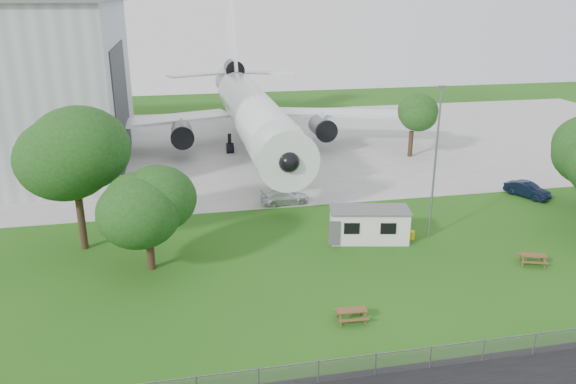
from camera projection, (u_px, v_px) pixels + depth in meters
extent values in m
plane|color=#2D6718|center=(355.00, 283.00, 37.84)|extent=(160.00, 160.00, 0.00)
cube|color=#B7B7B2|center=(264.00, 145.00, 72.97)|extent=(120.00, 46.00, 0.03)
cube|color=#2D3033|center=(122.00, 105.00, 62.93)|extent=(0.16, 16.00, 12.96)
cylinder|color=white|center=(253.00, 113.00, 67.21)|extent=(5.40, 34.00, 5.40)
cone|color=white|center=(283.00, 154.00, 49.65)|extent=(5.40, 5.50, 5.40)
cone|color=white|center=(233.00, 81.00, 86.36)|extent=(4.86, 9.00, 4.86)
cube|color=white|center=(147.00, 121.00, 68.22)|extent=(21.36, 10.77, 0.36)
cube|color=white|center=(345.00, 113.00, 72.92)|extent=(21.36, 10.77, 0.36)
cube|color=white|center=(232.00, 43.00, 84.48)|extent=(0.46, 9.96, 12.17)
cylinder|color=#515459|center=(182.00, 134.00, 65.85)|extent=(2.50, 4.20, 2.50)
cylinder|color=#515459|center=(322.00, 127.00, 69.05)|extent=(2.50, 4.20, 2.50)
cylinder|color=#515459|center=(234.00, 69.00, 84.78)|extent=(2.60, 4.50, 2.60)
cylinder|color=black|center=(276.00, 183.00, 54.17)|extent=(0.36, 0.36, 2.40)
cylinder|color=black|center=(230.00, 143.00, 68.90)|extent=(0.44, 0.44, 2.40)
cylinder|color=black|center=(274.00, 141.00, 69.96)|extent=(0.44, 0.44, 2.40)
cube|color=silver|center=(369.00, 225.00, 44.20)|extent=(6.38, 3.66, 2.50)
cube|color=#59595B|center=(370.00, 210.00, 43.77)|extent=(6.62, 3.90, 0.12)
cylinder|color=gold|center=(412.00, 235.00, 44.59)|extent=(0.50, 0.50, 0.70)
cube|color=gray|center=(411.00, 370.00, 29.06)|extent=(58.00, 0.04, 1.30)
cylinder|color=slate|center=(435.00, 165.00, 43.13)|extent=(0.16, 0.16, 12.00)
cylinder|color=#382619|center=(82.00, 223.00, 42.42)|extent=(0.56, 0.56, 4.25)
sphere|color=#29591D|center=(73.00, 156.00, 40.70)|extent=(8.13, 8.13, 8.13)
cylinder|color=#382619|center=(150.00, 251.00, 39.45)|extent=(0.56, 0.56, 2.80)
sphere|color=#29591D|center=(146.00, 205.00, 38.31)|extent=(5.84, 5.84, 5.84)
cylinder|color=#382619|center=(411.00, 144.00, 67.19)|extent=(0.56, 0.56, 3.09)
sphere|color=#29591D|center=(413.00, 113.00, 65.94)|extent=(5.15, 5.15, 5.15)
imported|color=black|center=(527.00, 190.00, 53.88)|extent=(3.21, 4.50, 1.41)
imported|color=silver|center=(285.00, 197.00, 52.07)|extent=(4.63, 2.09, 1.32)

